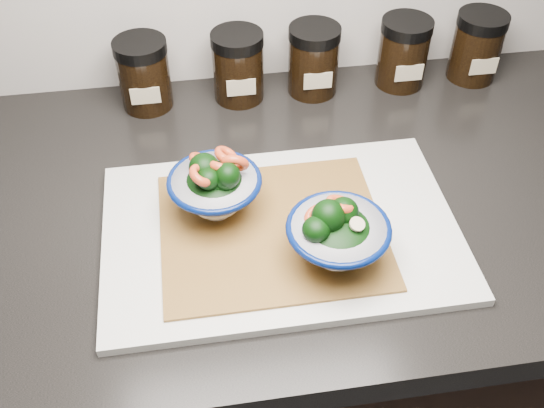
{
  "coord_description": "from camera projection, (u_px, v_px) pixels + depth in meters",
  "views": [
    {
      "loc": [
        -0.22,
        0.83,
        1.5
      ],
      "look_at": [
        -0.14,
        1.37,
        0.96
      ],
      "focal_mm": 42.0,
      "sensor_mm": 36.0,
      "label": 1
    }
  ],
  "objects": [
    {
      "name": "spice_jar_b",
      "position": [
        238.0,
        66.0,
        1.0
      ],
      "size": [
        0.08,
        0.08,
        0.11
      ],
      "color": "black",
      "rests_on": "countertop"
    },
    {
      "name": "spice_jar_c",
      "position": [
        313.0,
        60.0,
        1.01
      ],
      "size": [
        0.08,
        0.08,
        0.11
      ],
      "color": "black",
      "rests_on": "countertop"
    },
    {
      "name": "countertop",
      "position": [
        360.0,
        196.0,
        0.9
      ],
      "size": [
        3.5,
        0.6,
        0.04
      ],
      "primitive_type": "cube",
      "color": "black",
      "rests_on": "cabinet"
    },
    {
      "name": "spice_jar_d",
      "position": [
        403.0,
        52.0,
        1.03
      ],
      "size": [
        0.08,
        0.08,
        0.11
      ],
      "color": "black",
      "rests_on": "countertop"
    },
    {
      "name": "spice_jar_a",
      "position": [
        144.0,
        74.0,
        0.98
      ],
      "size": [
        0.08,
        0.08,
        0.11
      ],
      "color": "black",
      "rests_on": "countertop"
    },
    {
      "name": "bowl_left",
      "position": [
        215.0,
        187.0,
        0.8
      ],
      "size": [
        0.12,
        0.12,
        0.1
      ],
      "rotation": [
        0.0,
        0.0,
        0.23
      ],
      "color": "white",
      "rests_on": "bamboo_mat"
    },
    {
      "name": "cutting_board",
      "position": [
        281.0,
        231.0,
        0.81
      ],
      "size": [
        0.45,
        0.3,
        0.01
      ],
      "primitive_type": "cube",
      "color": "silver",
      "rests_on": "countertop"
    },
    {
      "name": "bowl_right",
      "position": [
        337.0,
        234.0,
        0.74
      ],
      "size": [
        0.12,
        0.12,
        0.09
      ],
      "rotation": [
        0.0,
        0.0,
        -0.19
      ],
      "color": "white",
      "rests_on": "bamboo_mat"
    },
    {
      "name": "bamboo_mat",
      "position": [
        272.0,
        230.0,
        0.8
      ],
      "size": [
        0.28,
        0.24,
        0.0
      ],
      "primitive_type": "cube",
      "color": "#A37630",
      "rests_on": "cutting_board"
    },
    {
      "name": "spice_jar_e",
      "position": [
        477.0,
        46.0,
        1.04
      ],
      "size": [
        0.08,
        0.08,
        0.11
      ],
      "color": "black",
      "rests_on": "countertop"
    },
    {
      "name": "cabinet",
      "position": [
        337.0,
        366.0,
        1.21
      ],
      "size": [
        3.43,
        0.58,
        0.86
      ],
      "primitive_type": "cube",
      "color": "black",
      "rests_on": "ground"
    }
  ]
}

